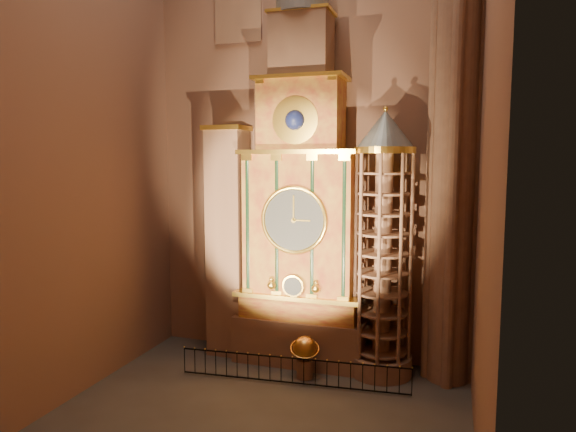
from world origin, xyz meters
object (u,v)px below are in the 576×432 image
(celestial_globe, at_px, (305,353))
(stair_turret, at_px, (383,247))
(astronomical_clock, at_px, (301,209))
(portrait_tower, at_px, (228,240))
(iron_railing, at_px, (292,371))

(celestial_globe, bearing_deg, stair_turret, 25.84)
(astronomical_clock, relative_size, portrait_tower, 1.64)
(astronomical_clock, bearing_deg, celestial_globe, -68.17)
(portrait_tower, height_order, iron_railing, portrait_tower)
(astronomical_clock, height_order, celestial_globe, astronomical_clock)
(portrait_tower, relative_size, iron_railing, 1.13)
(celestial_globe, height_order, iron_railing, celestial_globe)
(celestial_globe, xyz_separation_m, iron_railing, (-0.27, -0.78, -0.46))
(celestial_globe, distance_m, iron_railing, 0.94)
(astronomical_clock, xyz_separation_m, iron_railing, (0.39, -2.42, -6.11))
(astronomical_clock, height_order, iron_railing, astronomical_clock)
(astronomical_clock, relative_size, iron_railing, 1.85)
(stair_turret, bearing_deg, iron_railing, -145.28)
(portrait_tower, height_order, stair_turret, stair_turret)
(stair_turret, bearing_deg, astronomical_clock, 175.70)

